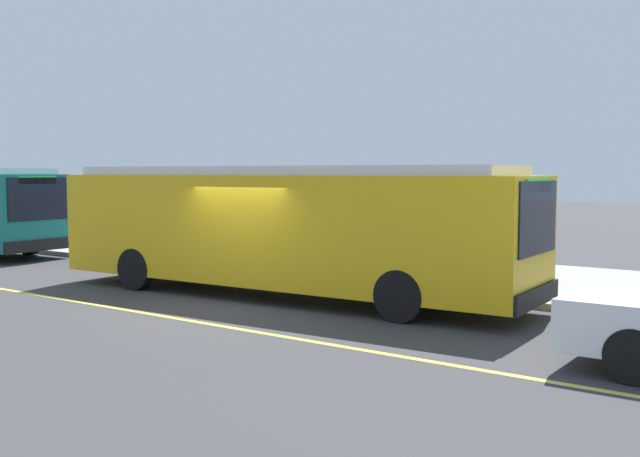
{
  "coord_description": "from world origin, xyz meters",
  "views": [
    {
      "loc": [
        10.65,
        -11.87,
        2.81
      ],
      "look_at": [
        0.81,
        1.54,
        1.54
      ],
      "focal_mm": 41.42,
      "sensor_mm": 36.0,
      "label": 1
    }
  ],
  "objects_px": {
    "transit_bus_main": "(282,225)",
    "route_sign_post": "(457,210)",
    "waiting_bench": "(425,252)",
    "pedestrian_commuter": "(484,242)"
  },
  "relations": [
    {
      "from": "transit_bus_main",
      "to": "waiting_bench",
      "type": "relative_size",
      "value": 7.35
    },
    {
      "from": "waiting_bench",
      "to": "pedestrian_commuter",
      "type": "height_order",
      "value": "pedestrian_commuter"
    },
    {
      "from": "transit_bus_main",
      "to": "waiting_bench",
      "type": "height_order",
      "value": "transit_bus_main"
    },
    {
      "from": "transit_bus_main",
      "to": "route_sign_post",
      "type": "relative_size",
      "value": 4.2
    },
    {
      "from": "transit_bus_main",
      "to": "pedestrian_commuter",
      "type": "bearing_deg",
      "value": 51.24
    },
    {
      "from": "transit_bus_main",
      "to": "pedestrian_commuter",
      "type": "relative_size",
      "value": 6.96
    },
    {
      "from": "route_sign_post",
      "to": "pedestrian_commuter",
      "type": "height_order",
      "value": "route_sign_post"
    },
    {
      "from": "waiting_bench",
      "to": "route_sign_post",
      "type": "bearing_deg",
      "value": -50.07
    },
    {
      "from": "route_sign_post",
      "to": "pedestrian_commuter",
      "type": "bearing_deg",
      "value": 90.25
    },
    {
      "from": "waiting_bench",
      "to": "route_sign_post",
      "type": "distance_m",
      "value": 3.68
    }
  ]
}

